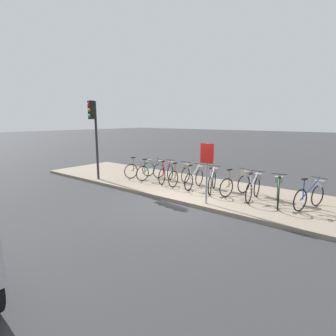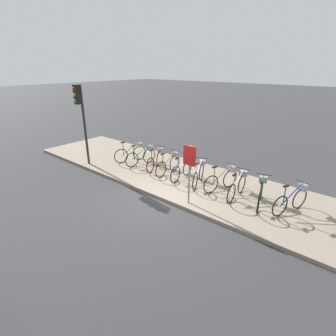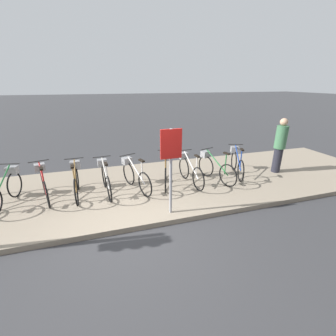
{
  "view_description": "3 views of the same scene",
  "coord_description": "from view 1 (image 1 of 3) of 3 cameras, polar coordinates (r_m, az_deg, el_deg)",
  "views": [
    {
      "loc": [
        4.79,
        -6.54,
        2.67
      ],
      "look_at": [
        -1.09,
        0.87,
        0.93
      ],
      "focal_mm": 28.0,
      "sensor_mm": 36.0,
      "label": 1
    },
    {
      "loc": [
        5.08,
        -5.68,
        4.15
      ],
      "look_at": [
        -0.01,
        0.35,
        1.06
      ],
      "focal_mm": 28.0,
      "sensor_mm": 36.0,
      "label": 2
    },
    {
      "loc": [
        -0.43,
        -3.81,
        2.82
      ],
      "look_at": [
        1.2,
        1.58,
        0.67
      ],
      "focal_mm": 24.0,
      "sensor_mm": 36.0,
      "label": 3
    }
  ],
  "objects": [
    {
      "name": "parked_bicycle_6",
      "position": [
        9.36,
        14.85,
        -3.09
      ],
      "size": [
        0.59,
        1.48,
        0.94
      ],
      "color": "black",
      "rests_on": "sidewalk"
    },
    {
      "name": "ground_plane",
      "position": [
        8.54,
        2.11,
        -7.83
      ],
      "size": [
        120.0,
        120.0,
        0.0
      ],
      "primitive_type": "plane",
      "color": "#38383A"
    },
    {
      "name": "sidewalk",
      "position": [
        9.99,
        8.34,
        -4.85
      ],
      "size": [
        16.25,
        3.65,
        0.12
      ],
      "color": "gray",
      "rests_on": "ground_plane"
    },
    {
      "name": "parked_bicycle_2",
      "position": [
        10.93,
        -0.19,
        -0.82
      ],
      "size": [
        0.58,
        1.48,
        0.94
      ],
      "color": "black",
      "rests_on": "sidewalk"
    },
    {
      "name": "parked_bicycle_1",
      "position": [
        11.41,
        -3.37,
        -0.36
      ],
      "size": [
        0.47,
        1.51,
        0.94
      ],
      "color": "black",
      "rests_on": "sidewalk"
    },
    {
      "name": "parked_bicycle_4",
      "position": [
        10.02,
        5.98,
        -1.91
      ],
      "size": [
        0.46,
        1.53,
        0.94
      ],
      "color": "black",
      "rests_on": "sidewalk"
    },
    {
      "name": "sign_post",
      "position": [
        7.98,
        8.46,
        1.1
      ],
      "size": [
        0.44,
        0.07,
        1.87
      ],
      "color": "#99999E",
      "rests_on": "sidewalk"
    },
    {
      "name": "parked_bicycle_8",
      "position": [
        8.73,
        22.87,
        -4.54
      ],
      "size": [
        0.58,
        1.48,
        0.94
      ],
      "color": "black",
      "rests_on": "sidewalk"
    },
    {
      "name": "parked_bicycle_7",
      "position": [
        8.98,
        18.21,
        -3.84
      ],
      "size": [
        0.46,
        1.53,
        0.94
      ],
      "color": "black",
      "rests_on": "sidewalk"
    },
    {
      "name": "parked_bicycle_5",
      "position": [
        9.64,
        9.68,
        -2.5
      ],
      "size": [
        0.64,
        1.46,
        0.94
      ],
      "color": "black",
      "rests_on": "sidewalk"
    },
    {
      "name": "parked_bicycle_0",
      "position": [
        11.88,
        -5.71,
        0.04
      ],
      "size": [
        0.62,
        1.47,
        0.94
      ],
      "color": "black",
      "rests_on": "sidewalk"
    },
    {
      "name": "traffic_light",
      "position": [
        11.56,
        -15.9,
        9.29
      ],
      "size": [
        0.24,
        0.4,
        3.33
      ],
      "color": "#2D2D2D",
      "rests_on": "sidewalk"
    },
    {
      "name": "parked_bicycle_3",
      "position": [
        10.45,
        2.85,
        -1.35
      ],
      "size": [
        0.46,
        1.53,
        0.94
      ],
      "color": "black",
      "rests_on": "sidewalk"
    },
    {
      "name": "parked_bicycle_9",
      "position": [
        8.74,
        28.73,
        -5.01
      ],
      "size": [
        0.65,
        1.46,
        0.94
      ],
      "color": "black",
      "rests_on": "sidewalk"
    }
  ]
}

